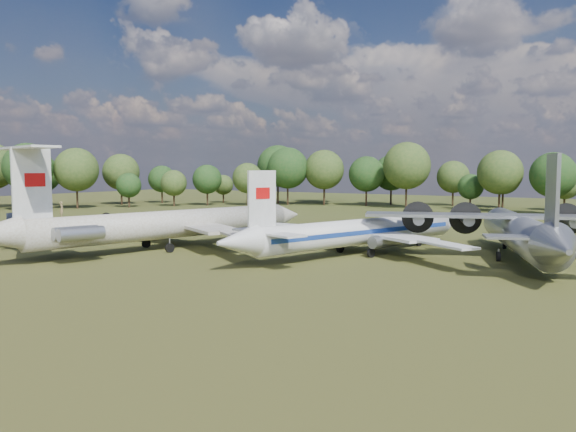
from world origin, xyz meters
The scene contains 7 objects.
ground centered at (0.00, 0.00, 0.00)m, with size 300.00×300.00×0.00m, color #274015.
il62_airliner centered at (-5.18, -2.67, 2.39)m, with size 37.56×48.82×4.79m, color #BABAB5, non-canonical shape.
tu104_jet centered at (16.99, 5.37, 2.07)m, with size 31.12×41.49×4.15m, color silver, non-canonical shape.
an12_transport centered at (33.62, 10.14, 2.45)m, with size 33.37×37.30×4.91m, color #9A9DA2, non-canonical shape.
small_prop_west centered at (-24.07, -8.46, 1.13)m, with size 11.32×15.43×2.26m, color black, non-canonical shape.
small_prop_northwest centered at (-25.86, -1.24, 1.22)m, with size 12.24×16.70×2.45m, color #919398, non-canonical shape.
person_on_il62 centered at (-8.85, -15.56, 5.62)m, with size 0.61×0.40×1.67m, color olive.
Camera 1 is at (43.18, -54.60, 10.02)m, focal length 35.00 mm.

